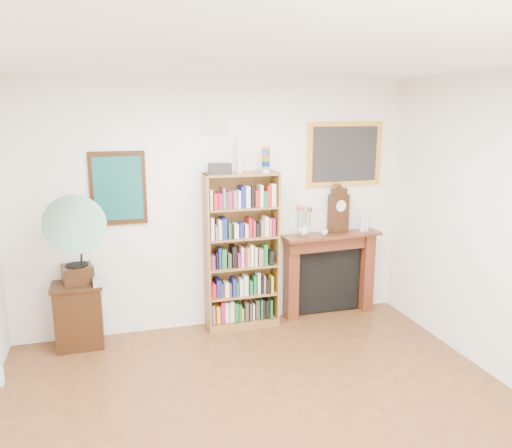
{
  "coord_description": "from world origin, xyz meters",
  "views": [
    {
      "loc": [
        -1.08,
        -2.93,
        2.44
      ],
      "look_at": [
        0.21,
        1.6,
        1.38
      ],
      "focal_mm": 35.0,
      "sensor_mm": 36.0,
      "label": 1
    }
  ],
  "objects_px": {
    "flower_vase": "(304,229)",
    "teacup": "(324,233)",
    "bottle_right": "(366,223)",
    "bookshelf": "(242,243)",
    "side_cabinet": "(79,315)",
    "bottle_left": "(363,221)",
    "gramophone": "(73,235)",
    "cd_stack": "(99,282)",
    "fireplace": "(329,267)",
    "mantel_clock": "(338,211)"
  },
  "relations": [
    {
      "from": "cd_stack",
      "to": "bottle_left",
      "type": "distance_m",
      "value": 3.1
    },
    {
      "from": "cd_stack",
      "to": "teacup",
      "type": "distance_m",
      "value": 2.57
    },
    {
      "from": "flower_vase",
      "to": "bottle_left",
      "type": "bearing_deg",
      "value": 0.06
    },
    {
      "from": "fireplace",
      "to": "bottle_right",
      "type": "bearing_deg",
      "value": -6.14
    },
    {
      "from": "bookshelf",
      "to": "teacup",
      "type": "distance_m",
      "value": 0.99
    },
    {
      "from": "flower_vase",
      "to": "bottle_left",
      "type": "distance_m",
      "value": 0.76
    },
    {
      "from": "side_cabinet",
      "to": "teacup",
      "type": "distance_m",
      "value": 2.86
    },
    {
      "from": "flower_vase",
      "to": "bookshelf",
      "type": "bearing_deg",
      "value": -176.9
    },
    {
      "from": "bookshelf",
      "to": "bottle_right",
      "type": "height_order",
      "value": "bookshelf"
    },
    {
      "from": "mantel_clock",
      "to": "bookshelf",
      "type": "bearing_deg",
      "value": 169.57
    },
    {
      "from": "side_cabinet",
      "to": "bottle_right",
      "type": "bearing_deg",
      "value": 1.04
    },
    {
      "from": "side_cabinet",
      "to": "mantel_clock",
      "type": "xyz_separation_m",
      "value": [
        2.99,
        0.1,
        0.93
      ]
    },
    {
      "from": "bottle_right",
      "to": "flower_vase",
      "type": "bearing_deg",
      "value": -179.2
    },
    {
      "from": "gramophone",
      "to": "bottle_left",
      "type": "distance_m",
      "value": 3.29
    },
    {
      "from": "side_cabinet",
      "to": "fireplace",
      "type": "distance_m",
      "value": 2.9
    },
    {
      "from": "side_cabinet",
      "to": "gramophone",
      "type": "xyz_separation_m",
      "value": [
        0.01,
        -0.11,
        0.9
      ]
    },
    {
      "from": "flower_vase",
      "to": "teacup",
      "type": "height_order",
      "value": "flower_vase"
    },
    {
      "from": "bookshelf",
      "to": "side_cabinet",
      "type": "bearing_deg",
      "value": -179.07
    },
    {
      "from": "bottle_left",
      "to": "side_cabinet",
      "type": "bearing_deg",
      "value": -178.59
    },
    {
      "from": "side_cabinet",
      "to": "cd_stack",
      "type": "distance_m",
      "value": 0.47
    },
    {
      "from": "gramophone",
      "to": "cd_stack",
      "type": "distance_m",
      "value": 0.55
    },
    {
      "from": "mantel_clock",
      "to": "teacup",
      "type": "xyz_separation_m",
      "value": [
        -0.21,
        -0.09,
        -0.22
      ]
    },
    {
      "from": "bottle_left",
      "to": "gramophone",
      "type": "bearing_deg",
      "value": -176.6
    },
    {
      "from": "bookshelf",
      "to": "mantel_clock",
      "type": "relative_size",
      "value": 3.85
    },
    {
      "from": "flower_vase",
      "to": "bottle_right",
      "type": "distance_m",
      "value": 0.82
    },
    {
      "from": "flower_vase",
      "to": "bottle_right",
      "type": "xyz_separation_m",
      "value": [
        0.82,
        0.01,
        0.03
      ]
    },
    {
      "from": "teacup",
      "to": "side_cabinet",
      "type": "bearing_deg",
      "value": -179.7
    },
    {
      "from": "gramophone",
      "to": "flower_vase",
      "type": "xyz_separation_m",
      "value": [
        2.52,
        0.19,
        -0.15
      ]
    },
    {
      "from": "bookshelf",
      "to": "cd_stack",
      "type": "bearing_deg",
      "value": -174.44
    },
    {
      "from": "fireplace",
      "to": "bottle_left",
      "type": "distance_m",
      "value": 0.69
    },
    {
      "from": "flower_vase",
      "to": "teacup",
      "type": "relative_size",
      "value": 1.73
    },
    {
      "from": "cd_stack",
      "to": "flower_vase",
      "type": "height_order",
      "value": "flower_vase"
    },
    {
      "from": "side_cabinet",
      "to": "mantel_clock",
      "type": "distance_m",
      "value": 3.13
    },
    {
      "from": "teacup",
      "to": "fireplace",
      "type": "bearing_deg",
      "value": 39.87
    },
    {
      "from": "cd_stack",
      "to": "mantel_clock",
      "type": "distance_m",
      "value": 2.82
    },
    {
      "from": "fireplace",
      "to": "cd_stack",
      "type": "distance_m",
      "value": 2.68
    },
    {
      "from": "side_cabinet",
      "to": "gramophone",
      "type": "distance_m",
      "value": 0.9
    },
    {
      "from": "bottle_right",
      "to": "bookshelf",
      "type": "bearing_deg",
      "value": -178.09
    },
    {
      "from": "bookshelf",
      "to": "cd_stack",
      "type": "distance_m",
      "value": 1.58
    },
    {
      "from": "side_cabinet",
      "to": "bottle_left",
      "type": "distance_m",
      "value": 3.4
    },
    {
      "from": "gramophone",
      "to": "mantel_clock",
      "type": "distance_m",
      "value": 2.98
    },
    {
      "from": "bottle_right",
      "to": "teacup",
      "type": "bearing_deg",
      "value": -172.46
    },
    {
      "from": "side_cabinet",
      "to": "bottle_left",
      "type": "height_order",
      "value": "bottle_left"
    },
    {
      "from": "cd_stack",
      "to": "teacup",
      "type": "height_order",
      "value": "teacup"
    },
    {
      "from": "bookshelf",
      "to": "fireplace",
      "type": "xyz_separation_m",
      "value": [
        1.11,
        0.08,
        -0.4
      ]
    },
    {
      "from": "bottle_left",
      "to": "bookshelf",
      "type": "bearing_deg",
      "value": -178.42
    },
    {
      "from": "bookshelf",
      "to": "fireplace",
      "type": "relative_size",
      "value": 1.68
    },
    {
      "from": "mantel_clock",
      "to": "bottle_right",
      "type": "relative_size",
      "value": 2.67
    },
    {
      "from": "side_cabinet",
      "to": "fireplace",
      "type": "bearing_deg",
      "value": 1.75
    },
    {
      "from": "gramophone",
      "to": "teacup",
      "type": "relative_size",
      "value": 11.4
    }
  ]
}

